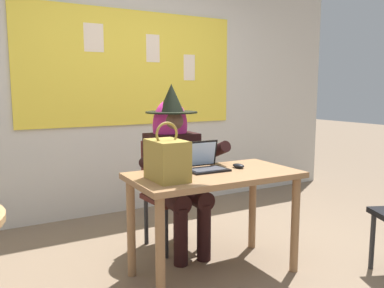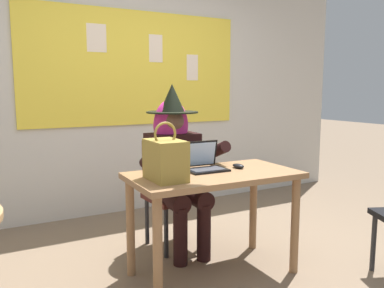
% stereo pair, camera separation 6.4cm
% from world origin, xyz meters
% --- Properties ---
extents(ground_plane, '(24.00, 24.00, 0.00)m').
position_xyz_m(ground_plane, '(0.00, 0.00, 0.00)').
color(ground_plane, '#75604C').
extents(wall_back_bulletin, '(5.57, 1.96, 2.75)m').
position_xyz_m(wall_back_bulletin, '(0.00, 1.89, 1.39)').
color(wall_back_bulletin, beige).
rests_on(wall_back_bulletin, ground).
extents(desk_main, '(1.20, 0.65, 0.75)m').
position_xyz_m(desk_main, '(-0.08, 0.11, 0.63)').
color(desk_main, '#8E6642').
rests_on(desk_main, ground).
extents(chair_at_desk, '(0.45, 0.45, 0.90)m').
position_xyz_m(chair_at_desk, '(-0.12, 0.79, 0.50)').
color(chair_at_desk, '#4C1E19').
rests_on(chair_at_desk, ground).
extents(person_costumed, '(0.61, 0.69, 1.37)m').
position_xyz_m(person_costumed, '(-0.11, 0.67, 0.78)').
color(person_costumed, black).
rests_on(person_costumed, ground).
extents(laptop, '(0.29, 0.24, 0.21)m').
position_xyz_m(laptop, '(-0.10, 0.23, 0.80)').
color(laptop, black).
rests_on(laptop, desk_main).
extents(computer_mouse, '(0.08, 0.11, 0.03)m').
position_xyz_m(computer_mouse, '(0.16, 0.16, 0.77)').
color(computer_mouse, black).
rests_on(computer_mouse, desk_main).
extents(handbag, '(0.20, 0.30, 0.38)m').
position_xyz_m(handbag, '(-0.48, 0.07, 0.88)').
color(handbag, olive).
rests_on(handbag, desk_main).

